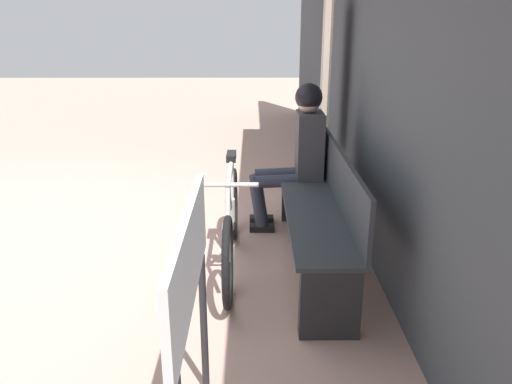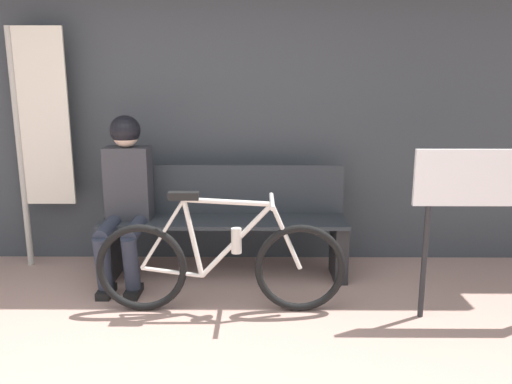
{
  "view_description": "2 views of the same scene",
  "coord_description": "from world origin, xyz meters",
  "px_view_note": "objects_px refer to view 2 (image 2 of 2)",
  "views": [
    {
      "loc": [
        3.86,
        1.59,
        1.8
      ],
      "look_at": [
        0.69,
        1.62,
        0.68
      ],
      "focal_mm": 35.0,
      "sensor_mm": 36.0,
      "label": 1
    },
    {
      "loc": [
        0.71,
        -1.72,
        1.52
      ],
      "look_at": [
        0.68,
        1.69,
        0.77
      ],
      "focal_mm": 35.0,
      "sensor_mm": 36.0,
      "label": 2
    }
  ],
  "objects_px": {
    "banner_pole": "(37,128)",
    "person_seated": "(126,188)",
    "signboard": "(495,191)",
    "bicycle": "(221,263)",
    "park_bench_near": "(225,223)"
  },
  "relations": [
    {
      "from": "park_bench_near",
      "to": "signboard",
      "type": "distance_m",
      "value": 1.96
    },
    {
      "from": "signboard",
      "to": "park_bench_near",
      "type": "bearing_deg",
      "value": 157.0
    },
    {
      "from": "park_bench_near",
      "to": "banner_pole",
      "type": "xyz_separation_m",
      "value": [
        -1.52,
        0.21,
        0.74
      ]
    },
    {
      "from": "banner_pole",
      "to": "signboard",
      "type": "height_order",
      "value": "banner_pole"
    },
    {
      "from": "bicycle",
      "to": "banner_pole",
      "type": "distance_m",
      "value": 1.95
    },
    {
      "from": "park_bench_near",
      "to": "person_seated",
      "type": "relative_size",
      "value": 1.49
    },
    {
      "from": "banner_pole",
      "to": "person_seated",
      "type": "bearing_deg",
      "value": -22.35
    },
    {
      "from": "park_bench_near",
      "to": "signboard",
      "type": "bearing_deg",
      "value": -23.0
    },
    {
      "from": "banner_pole",
      "to": "bicycle",
      "type": "bearing_deg",
      "value": -29.55
    },
    {
      "from": "banner_pole",
      "to": "signboard",
      "type": "relative_size",
      "value": 1.74
    },
    {
      "from": "bicycle",
      "to": "person_seated",
      "type": "xyz_separation_m",
      "value": [
        -0.76,
        0.55,
        0.4
      ]
    },
    {
      "from": "bicycle",
      "to": "person_seated",
      "type": "height_order",
      "value": "person_seated"
    },
    {
      "from": "person_seated",
      "to": "banner_pole",
      "type": "height_order",
      "value": "banner_pole"
    },
    {
      "from": "bicycle",
      "to": "person_seated",
      "type": "distance_m",
      "value": 1.02
    },
    {
      "from": "bicycle",
      "to": "banner_pole",
      "type": "relative_size",
      "value": 0.86
    }
  ]
}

